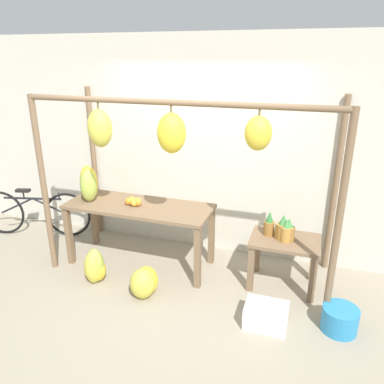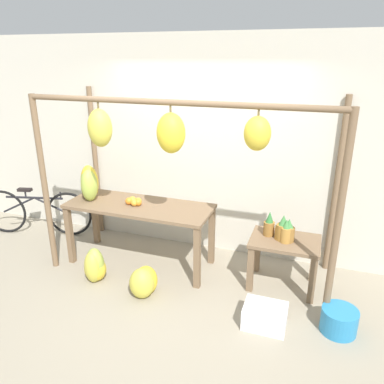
% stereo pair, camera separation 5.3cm
% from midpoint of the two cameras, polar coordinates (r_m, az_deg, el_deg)
% --- Properties ---
extents(ground_plane, '(20.00, 20.00, 0.00)m').
position_cam_midpoint_polar(ground_plane, '(4.26, -3.62, -16.39)').
color(ground_plane, gray).
extents(shop_wall_back, '(8.00, 0.08, 2.80)m').
position_cam_midpoint_polar(shop_wall_back, '(4.88, 2.43, 6.70)').
color(shop_wall_back, beige).
rests_on(shop_wall_back, ground_plane).
extents(stall_awning, '(3.33, 1.25, 2.14)m').
position_cam_midpoint_polar(stall_awning, '(3.94, -2.31, 6.45)').
color(stall_awning, brown).
rests_on(stall_awning, ground_plane).
extents(display_table_main, '(1.81, 0.68, 0.80)m').
position_cam_midpoint_polar(display_table_main, '(4.69, -7.69, -3.22)').
color(display_table_main, brown).
rests_on(display_table_main, ground_plane).
extents(display_table_side, '(0.77, 0.55, 0.59)m').
position_cam_midpoint_polar(display_table_side, '(4.41, 14.22, -8.63)').
color(display_table_side, brown).
rests_on(display_table_side, ground_plane).
extents(banana_pile_on_table, '(0.32, 0.36, 0.44)m').
position_cam_midpoint_polar(banana_pile_on_table, '(4.89, -15.07, 1.24)').
color(banana_pile_on_table, yellow).
rests_on(banana_pile_on_table, display_table_main).
extents(orange_pile, '(0.21, 0.16, 0.09)m').
position_cam_midpoint_polar(orange_pile, '(4.63, -8.36, -1.47)').
color(orange_pile, orange).
rests_on(orange_pile, display_table_main).
extents(pineapple_cluster, '(0.35, 0.23, 0.30)m').
position_cam_midpoint_polar(pineapple_cluster, '(4.30, 13.86, -5.62)').
color(pineapple_cluster, '#A3702D').
rests_on(pineapple_cluster, display_table_side).
extents(banana_pile_ground_left, '(0.30, 0.31, 0.42)m').
position_cam_midpoint_polar(banana_pile_ground_left, '(4.63, -14.31, -10.98)').
color(banana_pile_ground_left, '#9EB247').
rests_on(banana_pile_ground_left, ground_plane).
extents(banana_pile_ground_right, '(0.32, 0.37, 0.35)m').
position_cam_midpoint_polar(banana_pile_ground_right, '(4.29, -6.93, -13.45)').
color(banana_pile_ground_right, yellow).
rests_on(banana_pile_ground_right, ground_plane).
extents(fruit_crate_white, '(0.42, 0.32, 0.22)m').
position_cam_midpoint_polar(fruit_crate_white, '(3.96, 11.45, -18.03)').
color(fruit_crate_white, silver).
rests_on(fruit_crate_white, ground_plane).
extents(blue_bucket, '(0.35, 0.35, 0.25)m').
position_cam_midpoint_polar(blue_bucket, '(4.09, 21.85, -17.72)').
color(blue_bucket, teal).
rests_on(blue_bucket, ground_plane).
extents(parked_bicycle, '(1.64, 0.45, 0.72)m').
position_cam_midpoint_polar(parked_bicycle, '(5.99, -22.40, -2.81)').
color(parked_bicycle, black).
rests_on(parked_bicycle, ground_plane).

